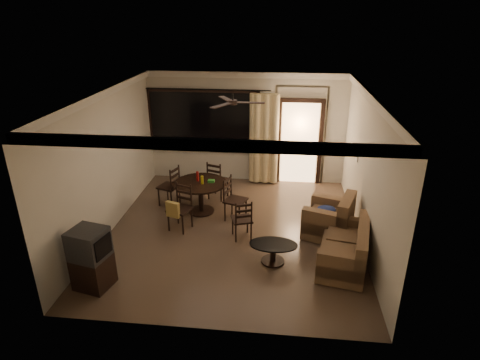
# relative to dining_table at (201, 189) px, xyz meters

# --- Properties ---
(ground) EXTENTS (5.50, 5.50, 0.00)m
(ground) POSITION_rel_dining_table_xyz_m (0.82, -0.79, -0.56)
(ground) COLOR #7F6651
(ground) RESTS_ON ground
(room_shell) EXTENTS (5.50, 6.70, 5.50)m
(room_shell) POSITION_rel_dining_table_xyz_m (1.41, 0.98, 1.27)
(room_shell) COLOR beige
(room_shell) RESTS_ON ground
(dining_table) EXTENTS (1.14, 1.14, 0.93)m
(dining_table) POSITION_rel_dining_table_xyz_m (0.00, 0.00, 0.00)
(dining_table) COLOR black
(dining_table) RESTS_ON ground
(dining_chair_west) EXTENTS (0.53, 0.53, 0.95)m
(dining_chair_west) POSITION_rel_dining_table_xyz_m (-0.79, 0.27, -0.28)
(dining_chair_west) COLOR black
(dining_chair_west) RESTS_ON ground
(dining_chair_east) EXTENTS (0.53, 0.53, 0.95)m
(dining_chair_east) POSITION_rel_dining_table_xyz_m (0.79, -0.27, -0.28)
(dining_chair_east) COLOR black
(dining_chair_east) RESTS_ON ground
(dining_chair_south) EXTENTS (0.53, 0.57, 0.95)m
(dining_chair_south) POSITION_rel_dining_table_xyz_m (-0.28, -0.81, -0.26)
(dining_chair_south) COLOR black
(dining_chair_south) RESTS_ON ground
(dining_chair_north) EXTENTS (0.53, 0.53, 0.95)m
(dining_chair_north) POSITION_rel_dining_table_xyz_m (0.26, 0.74, -0.28)
(dining_chair_north) COLOR black
(dining_chair_north) RESTS_ON ground
(tv_cabinet) EXTENTS (0.64, 0.60, 1.04)m
(tv_cabinet) POSITION_rel_dining_table_xyz_m (-1.23, -2.76, -0.04)
(tv_cabinet) COLOR black
(tv_cabinet) RESTS_ON ground
(sofa) EXTENTS (1.05, 1.57, 0.77)m
(sofa) POSITION_rel_dining_table_xyz_m (2.93, -1.74, -0.25)
(sofa) COLOR #4A2E22
(sofa) RESTS_ON ground
(armchair) EXTENTS (1.10, 1.10, 0.87)m
(armchair) POSITION_rel_dining_table_xyz_m (2.75, -0.76, -0.20)
(armchair) COLOR #4A2E22
(armchair) RESTS_ON ground
(coffee_table) EXTENTS (0.85, 0.51, 0.37)m
(coffee_table) POSITION_rel_dining_table_xyz_m (1.65, -1.78, -0.31)
(coffee_table) COLOR black
(coffee_table) RESTS_ON ground
(side_chair) EXTENTS (0.48, 0.48, 0.85)m
(side_chair) POSITION_rel_dining_table_xyz_m (1.01, -1.02, -0.31)
(side_chair) COLOR black
(side_chair) RESTS_ON ground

